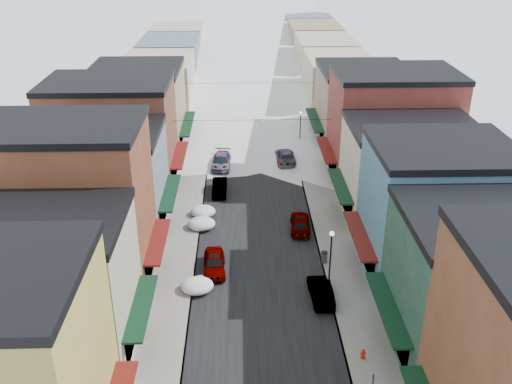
{
  "coord_description": "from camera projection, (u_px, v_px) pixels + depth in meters",
  "views": [
    {
      "loc": [
        -1.33,
        -16.43,
        24.64
      ],
      "look_at": [
        0.0,
        30.07,
        2.64
      ],
      "focal_mm": 40.0,
      "sensor_mm": 36.0,
      "label": 1
    }
  ],
  "objects": [
    {
      "name": "car_dark_hatch",
      "position": [
        220.0,
        187.0,
        57.09
      ],
      "size": [
        1.42,
        4.02,
        1.32
      ],
      "primitive_type": "imported",
      "rotation": [
        0.0,
        0.0,
        -0.0
      ],
      "color": "black",
      "rests_on": "ground"
    },
    {
      "name": "road",
      "position": [
        250.0,
        118.0,
        79.63
      ],
      "size": [
        10.0,
        160.0,
        0.01
      ],
      "primitive_type": "cube",
      "color": "black",
      "rests_on": "ground"
    },
    {
      "name": "bldg_l_brick_near",
      "position": [
        69.0,
        206.0,
        40.91
      ],
      "size": [
        12.3,
        8.2,
        12.5
      ],
      "color": "brown",
      "rests_on": "ground"
    },
    {
      "name": "bldg_l_tan",
      "position": [
        138.0,
        109.0,
        66.31
      ],
      "size": [
        11.3,
        11.2,
        10.0
      ],
      "color": "tan",
      "rests_on": "ground"
    },
    {
      "name": "bldg_r_blue",
      "position": [
        436.0,
        210.0,
        42.48
      ],
      "size": [
        11.3,
        9.2,
        10.5
      ],
      "color": "teal",
      "rests_on": "ground"
    },
    {
      "name": "distant_blocks",
      "position": [
        247.0,
        55.0,
        98.7
      ],
      "size": [
        34.0,
        55.0,
        8.0
      ],
      "color": "gray",
      "rests_on": "ground"
    },
    {
      "name": "curb_left",
      "position": [
        214.0,
        117.0,
        79.47
      ],
      "size": [
        0.1,
        160.0,
        0.15
      ],
      "primitive_type": "cube",
      "color": "slate",
      "rests_on": "ground"
    },
    {
      "name": "sidewalk_right",
      "position": [
        297.0,
        117.0,
        79.77
      ],
      "size": [
        3.2,
        160.0,
        0.15
      ],
      "primitive_type": "cube",
      "color": "gray",
      "rests_on": "ground"
    },
    {
      "name": "bldg_l_cream",
      "position": [
        46.0,
        287.0,
        34.33
      ],
      "size": [
        11.3,
        8.2,
        9.5
      ],
      "color": "beige",
      "rests_on": "ground"
    },
    {
      "name": "bldg_r_green",
      "position": [
        482.0,
        285.0,
        34.56
      ],
      "size": [
        11.3,
        9.2,
        9.5
      ],
      "color": "#214537",
      "rests_on": "ground"
    },
    {
      "name": "snow_pile_far",
      "position": [
        203.0,
        211.0,
        52.79
      ],
      "size": [
        2.33,
        2.64,
        0.99
      ],
      "color": "white",
      "rests_on": "ground"
    },
    {
      "name": "bldg_l_grayblue",
      "position": [
        104.0,
        180.0,
        49.35
      ],
      "size": [
        11.3,
        9.2,
        9.0
      ],
      "color": "gray",
      "rests_on": "ground"
    },
    {
      "name": "streetlamp_far",
      "position": [
        300.0,
        124.0,
        67.77
      ],
      "size": [
        0.37,
        0.37,
        4.43
      ],
      "color": "black",
      "rests_on": "sidewalk_right"
    },
    {
      "name": "car_lane_white",
      "position": [
        264.0,
        108.0,
        81.28
      ],
      "size": [
        2.98,
        5.63,
        1.51
      ],
      "primitive_type": "imported",
      "rotation": [
        0.0,
        0.0,
        3.23
      ],
      "color": "silver",
      "rests_on": "ground"
    },
    {
      "name": "car_green_sedan",
      "position": [
        321.0,
        291.0,
        40.96
      ],
      "size": [
        1.63,
        4.14,
        1.34
      ],
      "primitive_type": "imported",
      "rotation": [
        0.0,
        0.0,
        3.19
      ],
      "color": "black",
      "rests_on": "ground"
    },
    {
      "name": "bldg_r_tan",
      "position": [
        362.0,
        107.0,
        68.0
      ],
      "size": [
        11.3,
        11.2,
        9.5
      ],
      "color": "#90765E",
      "rests_on": "ground"
    },
    {
      "name": "fire_hydrant",
      "position": [
        363.0,
        354.0,
        35.3
      ],
      "size": [
        0.4,
        0.3,
        0.68
      ],
      "color": "red",
      "rests_on": "sidewalk_right"
    },
    {
      "name": "car_silver_wagon",
      "position": [
        221.0,
        161.0,
        63.1
      ],
      "size": [
        2.32,
        5.11,
        1.45
      ],
      "primitive_type": "imported",
      "rotation": [
        0.0,
        0.0,
        -0.06
      ],
      "color": "#9EA0A6",
      "rests_on": "ground"
    },
    {
      "name": "trash_can",
      "position": [
        324.0,
        257.0,
        45.25
      ],
      "size": [
        0.54,
        0.54,
        0.92
      ],
      "color": "#55575A",
      "rests_on": "sidewalk_right"
    },
    {
      "name": "car_gray_suv",
      "position": [
        300.0,
        222.0,
        50.23
      ],
      "size": [
        2.03,
        4.41,
        1.46
      ],
      "primitive_type": "imported",
      "rotation": [
        0.0,
        0.0,
        3.07
      ],
      "color": "gray",
      "rests_on": "ground"
    },
    {
      "name": "bldg_l_brick_far",
      "position": [
        112.0,
        134.0,
        57.03
      ],
      "size": [
        13.3,
        9.2,
        11.0
      ],
      "color": "brown",
      "rests_on": "ground"
    },
    {
      "name": "bldg_r_brick_far",
      "position": [
        391.0,
        126.0,
        58.56
      ],
      "size": [
        13.3,
        9.2,
        11.5
      ],
      "color": "maroon",
      "rests_on": "ground"
    },
    {
      "name": "car_lane_silver",
      "position": [
        245.0,
        131.0,
        72.5
      ],
      "size": [
        1.88,
        4.24,
        1.42
      ],
      "primitive_type": "imported",
      "rotation": [
        0.0,
        0.0,
        -0.05
      ],
      "color": "gray",
      "rests_on": "ground"
    },
    {
      "name": "car_silver_sedan",
      "position": [
        214.0,
        263.0,
        44.29
      ],
      "size": [
        1.89,
        4.26,
        1.43
      ],
      "primitive_type": "imported",
      "rotation": [
        0.0,
        0.0,
        0.05
      ],
      "color": "gray",
      "rests_on": "ground"
    },
    {
      "name": "car_black_sedan",
      "position": [
        285.0,
        157.0,
        64.33
      ],
      "size": [
        2.26,
        5.32,
        1.53
      ],
      "primitive_type": "imported",
      "rotation": [
        0.0,
        0.0,
        3.16
      ],
      "color": "black",
      "rests_on": "ground"
    },
    {
      "name": "snow_pile_near",
      "position": [
        197.0,
        285.0,
        41.96
      ],
      "size": [
        2.42,
        2.69,
        1.03
      ],
      "color": "white",
      "rests_on": "ground"
    },
    {
      "name": "sidewalk_left",
      "position": [
        203.0,
        118.0,
        79.43
      ],
      "size": [
        3.2,
        160.0,
        0.15
      ],
      "primitive_type": "cube",
      "color": "gray",
      "rests_on": "ground"
    },
    {
      "name": "snow_pile_mid",
      "position": [
        202.0,
        223.0,
        50.58
      ],
      "size": [
        2.45,
        2.71,
        1.04
      ],
      "color": "white",
      "rests_on": "ground"
    },
    {
      "name": "streetlamp_near",
      "position": [
        331.0,
        250.0,
        41.82
      ],
      "size": [
        0.36,
        0.36,
        4.33
      ],
      "color": "black",
      "rests_on": "sidewalk_right"
    },
    {
      "name": "bldg_r_cream",
      "position": [
        409.0,
        172.0,
        50.95
      ],
      "size": [
        12.3,
        9.2,
        9.0
      ],
      "color": "beige",
      "rests_on": "ground"
    },
    {
      "name": "overhead_cables",
      "position": [
        252.0,
        100.0,
        65.68
      ],
      "size": [
        16.4,
        15.04,
        0.04
      ],
      "color": "black",
      "rests_on": "ground"
    },
    {
      "name": "curb_right",
      "position": [
        286.0,
        117.0,
        79.73
      ],
      "size": [
        0.1,
        160.0,
        0.15
      ],
      "primitive_type": "cube",
      "color": "slate",
      "rests_on": "ground"
    }
  ]
}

